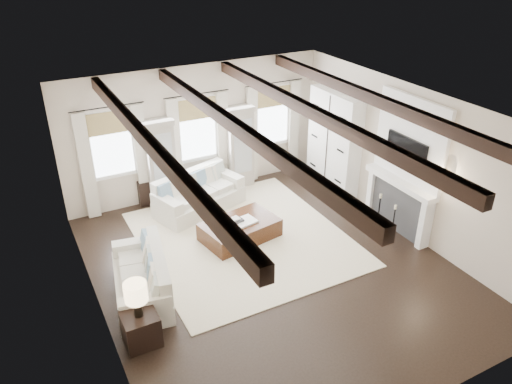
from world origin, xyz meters
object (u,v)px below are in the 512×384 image
ottoman (240,230)px  side_table_front (141,328)px  sofa_left (145,278)px  side_table_back (146,191)px  sofa_back (198,195)px

ottoman → side_table_front: bearing=-153.8°
sofa_left → side_table_back: size_ratio=3.43×
side_table_back → sofa_left: bearing=-107.0°
sofa_left → ottoman: (2.33, 0.87, -0.14)m
sofa_left → side_table_front: sofa_left is taller
sofa_left → side_table_front: size_ratio=3.85×
sofa_left → ottoman: size_ratio=1.34×
ottoman → side_table_front: size_ratio=2.87×
sofa_back → sofa_left: sofa_back is taller
sofa_back → sofa_left: 3.20m
sofa_back → sofa_left: size_ratio=1.08×
ottoman → side_table_front: 3.39m
side_table_front → side_table_back: (1.44, 4.51, 0.03)m
sofa_back → side_table_back: bearing=137.5°
ottoman → side_table_back: (-1.29, 2.52, 0.10)m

